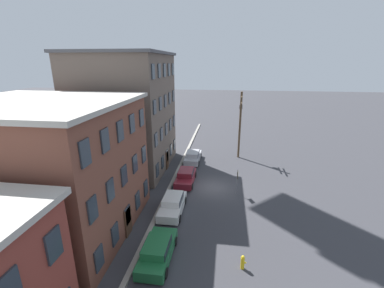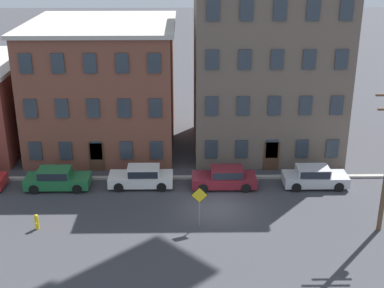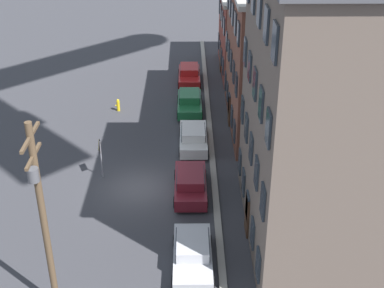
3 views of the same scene
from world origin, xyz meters
name	(u,v)px [view 2 (image 2 of 3)]	position (x,y,z in m)	size (l,w,h in m)	color
ground_plane	(218,208)	(0.00, 0.00, 0.00)	(200.00, 200.00, 0.00)	#38383D
kerb_strip	(214,177)	(0.00, 4.50, 0.08)	(56.00, 0.36, 0.16)	#9E998E
apartment_midblock	(105,84)	(-8.56, 11.94, 5.00)	(11.53, 12.40, 9.98)	brown
apartment_far	(266,65)	(4.30, 10.71, 6.79)	(11.62, 9.94, 13.56)	#66564C
car_green	(57,178)	(-10.88, 3.09, 0.75)	(4.40, 1.92, 1.43)	#1E6638
car_white	(142,176)	(-5.06, 3.30, 0.75)	(4.40, 1.92, 1.43)	silver
car_maroon	(225,177)	(0.66, 3.07, 0.75)	(4.40, 1.92, 1.43)	maroon
car_silver	(314,176)	(6.85, 3.12, 0.75)	(4.40, 1.92, 1.43)	#B7B7BC
caution_sign	(199,201)	(-1.25, -2.30, 1.75)	(1.02, 0.08, 2.62)	slate
fire_hydrant	(37,222)	(-10.88, -2.40, 0.48)	(0.24, 0.34, 0.96)	yellow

